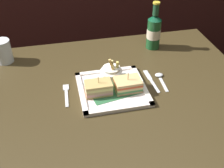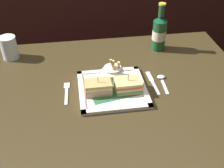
# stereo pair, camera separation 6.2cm
# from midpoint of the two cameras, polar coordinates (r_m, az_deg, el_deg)

# --- Properties ---
(dining_table) EXTENTS (1.19, 0.93, 0.76)m
(dining_table) POSITION_cam_midpoint_polar(r_m,az_deg,el_deg) (1.21, -1.51, -6.34)
(dining_table) COLOR #3A2E18
(dining_table) RESTS_ON ground_plane
(square_plate) EXTENTS (0.27, 0.27, 0.02)m
(square_plate) POSITION_cam_midpoint_polar(r_m,az_deg,el_deg) (1.14, -1.50, -1.08)
(square_plate) COLOR white
(square_plate) RESTS_ON dining_table
(sandwich_half_left) EXTENTS (0.10, 0.07, 0.08)m
(sandwich_half_left) POSITION_cam_midpoint_polar(r_m,az_deg,el_deg) (1.10, -4.31, -1.00)
(sandwich_half_left) COLOR tan
(sandwich_half_left) RESTS_ON square_plate
(sandwich_half_right) EXTENTS (0.10, 0.08, 0.08)m
(sandwich_half_right) POSITION_cam_midpoint_polar(r_m,az_deg,el_deg) (1.12, 1.67, -0.27)
(sandwich_half_right) COLOR tan
(sandwich_half_right) RESTS_ON square_plate
(fries_cup) EXTENTS (0.09, 0.09, 0.11)m
(fries_cup) POSITION_cam_midpoint_polar(r_m,az_deg,el_deg) (1.17, -1.64, 2.60)
(fries_cup) COLOR white
(fries_cup) RESTS_ON square_plate
(beer_bottle) EXTENTS (0.07, 0.07, 0.24)m
(beer_bottle) POSITION_cam_midpoint_polar(r_m,az_deg,el_deg) (1.41, 7.17, 10.55)
(beer_bottle) COLOR #194C24
(beer_bottle) RESTS_ON dining_table
(water_glass) EXTENTS (0.08, 0.08, 0.11)m
(water_glass) POSITION_cam_midpoint_polar(r_m,az_deg,el_deg) (1.41, -22.20, 5.85)
(water_glass) COLOR silver
(water_glass) RESTS_ON dining_table
(fork) EXTENTS (0.03, 0.14, 0.00)m
(fork) POSITION_cam_midpoint_polar(r_m,az_deg,el_deg) (1.15, -10.72, -1.97)
(fork) COLOR silver
(fork) RESTS_ON dining_table
(knife) EXTENTS (0.02, 0.16, 0.00)m
(knife) POSITION_cam_midpoint_polar(r_m,az_deg,el_deg) (1.21, 6.39, 0.78)
(knife) COLOR silver
(knife) RESTS_ON dining_table
(spoon) EXTENTS (0.04, 0.13, 0.01)m
(spoon) POSITION_cam_midpoint_polar(r_m,az_deg,el_deg) (1.22, 8.26, 1.30)
(spoon) COLOR silver
(spoon) RESTS_ON dining_table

